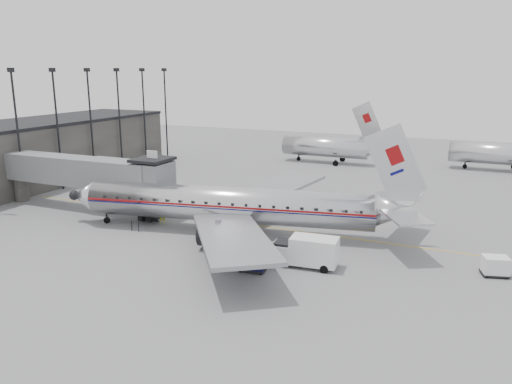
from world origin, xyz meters
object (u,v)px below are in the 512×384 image
at_px(service_van, 306,251).
at_px(baggage_cart_navy, 253,259).
at_px(baggage_cart_white, 495,266).
at_px(airliner, 235,205).
at_px(ramp_worker, 162,214).

distance_m(service_van, baggage_cart_navy, 4.24).
xyz_separation_m(service_van, baggage_cart_white, (13.58, 4.01, -0.48)).
bearing_deg(airliner, baggage_cart_white, -14.39).
bearing_deg(ramp_worker, service_van, -44.56).
height_order(airliner, service_van, airliner).
bearing_deg(baggage_cart_white, service_van, -178.81).
height_order(service_van, baggage_cart_navy, service_van).
bearing_deg(baggage_cart_navy, service_van, 30.37).
xyz_separation_m(service_van, baggage_cart_navy, (-3.42, -2.48, -0.37)).
distance_m(airliner, ramp_worker, 8.27).
xyz_separation_m(baggage_cart_navy, ramp_worker, (-13.41, 7.49, 0.05)).
height_order(baggage_cart_navy, ramp_worker, ramp_worker).
relative_size(service_van, baggage_cart_white, 2.39).
height_order(service_van, ramp_worker, service_van).
bearing_deg(service_van, baggage_cart_navy, -148.85).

